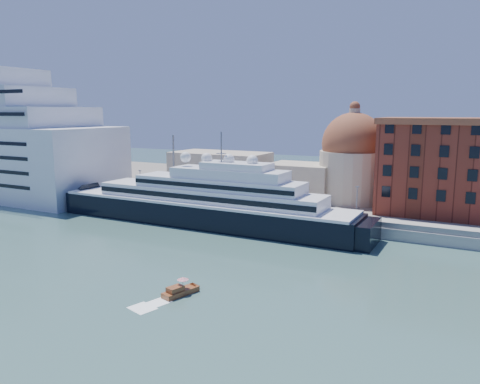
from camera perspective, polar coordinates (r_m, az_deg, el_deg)
The scene contains 10 objects.
ground at distance 91.99m, azimuth -9.73°, elevation -7.24°, with size 400.00×400.00×0.00m, color #325753.
quay at distance 119.54m, azimuth 0.16°, elevation -2.50°, with size 180.00×10.00×2.50m, color gray.
land at distance 156.46m, azimuth 7.10°, elevation 0.27°, with size 260.00×72.00×2.00m, color slate.
quay_fence at distance 115.26m, azimuth -0.87°, elevation -2.03°, with size 180.00×0.10×1.20m, color slate.
superyacht at distance 113.42m, azimuth -5.88°, elevation -1.57°, with size 86.67×12.01×25.90m.
service_barge at distance 136.61m, azimuth -19.48°, elevation -1.73°, with size 11.61×4.93×2.54m.
water_taxi at distance 70.96m, azimuth -7.35°, elevation -11.86°, with size 3.50×6.08×2.74m.
warehouse at distance 122.35m, azimuth 26.62°, elevation 2.69°, with size 43.00×19.00×23.25m.
church at distance 136.82m, azimuth 7.14°, elevation 3.09°, with size 66.00×18.00×25.50m.
lamp_posts at distance 122.85m, azimuth -5.47°, elevation 1.86°, with size 120.80×2.40×18.00m.
Camera 1 is at (53.81, -69.64, 26.80)m, focal length 35.00 mm.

